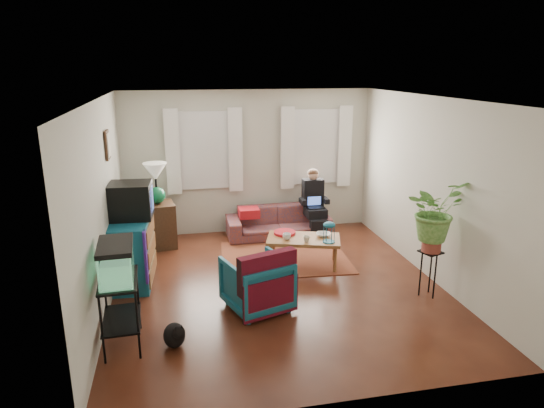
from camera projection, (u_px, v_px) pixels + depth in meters
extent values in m
cube|color=#4F2B14|center=(278.00, 286.00, 6.84)|extent=(4.50, 5.00, 0.01)
cube|color=white|center=(278.00, 99.00, 6.12)|extent=(4.50, 5.00, 0.01)
cube|color=silver|center=(249.00, 162.00, 8.83)|extent=(4.50, 0.01, 2.60)
cube|color=silver|center=(341.00, 273.00, 4.13)|extent=(4.50, 0.01, 2.60)
cube|color=silver|center=(102.00, 207.00, 6.04)|extent=(0.01, 5.00, 2.60)
cube|color=silver|center=(432.00, 189.00, 6.92)|extent=(0.01, 5.00, 2.60)
cube|color=white|center=(204.00, 150.00, 8.59)|extent=(1.08, 0.04, 1.38)
cube|color=white|center=(315.00, 147.00, 8.99)|extent=(1.08, 0.04, 1.38)
cube|color=white|center=(204.00, 151.00, 8.51)|extent=(1.36, 0.06, 1.50)
cube|color=white|center=(316.00, 147.00, 8.91)|extent=(1.36, 0.06, 1.50)
cube|color=#3D2616|center=(108.00, 145.00, 6.67)|extent=(0.04, 0.32, 0.40)
cube|color=maroon|center=(285.00, 257.00, 7.85)|extent=(2.10, 1.72, 0.01)
imported|color=brown|center=(278.00, 217.00, 8.76)|extent=(1.85, 0.74, 0.72)
cube|color=#3D2A17|center=(159.00, 225.00, 8.25)|extent=(0.60, 0.60, 0.77)
cube|color=#136674|center=(132.00, 251.00, 6.86)|extent=(0.59, 1.07, 0.94)
cube|color=black|center=(131.00, 200.00, 6.77)|extent=(0.61, 0.56, 0.50)
cube|color=black|center=(121.00, 313.00, 5.31)|extent=(0.43, 0.73, 0.80)
cube|color=#7FD899|center=(116.00, 261.00, 5.14)|extent=(0.39, 0.67, 0.42)
ellipsoid|color=black|center=(174.00, 333.00, 5.36)|extent=(0.35, 0.43, 0.32)
imported|color=navy|center=(257.00, 281.00, 6.13)|extent=(0.92, 0.89, 0.76)
cube|color=#9E0A0A|center=(268.00, 278.00, 5.84)|extent=(0.78, 0.41, 0.62)
cube|color=brown|center=(303.00, 252.00, 7.49)|extent=(1.24, 0.91, 0.46)
imported|color=white|center=(287.00, 236.00, 7.34)|extent=(0.16, 0.16, 0.10)
imported|color=beige|center=(307.00, 239.00, 7.24)|extent=(0.13, 0.13, 0.09)
imported|color=white|center=(323.00, 235.00, 7.49)|extent=(0.27, 0.27, 0.05)
cylinder|color=#B21414|center=(285.00, 233.00, 7.60)|extent=(0.43, 0.43, 0.04)
cube|color=black|center=(429.00, 274.00, 6.49)|extent=(0.34, 0.34, 0.64)
imported|color=#599947|center=(434.00, 220.00, 6.28)|extent=(0.89, 0.83, 0.81)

